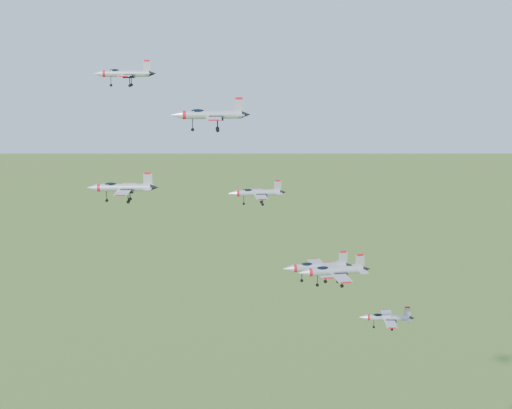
{
  "coord_description": "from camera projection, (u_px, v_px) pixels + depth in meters",
  "views": [
    {
      "loc": [
        14.1,
        -121.31,
        158.5
      ],
      "look_at": [
        8.43,
        0.28,
        129.94
      ],
      "focal_mm": 50.0,
      "sensor_mm": 36.0,
      "label": 1
    }
  ],
  "objects": [
    {
      "name": "jet_left_high",
      "position": [
        210.0,
        115.0,
        123.32
      ],
      "size": [
        13.97,
        11.62,
        3.73
      ],
      "rotation": [
        0.0,
        0.0,
        0.11
      ],
      "color": "#A5A9B2"
    },
    {
      "name": "jet_lead",
      "position": [
        124.0,
        73.0,
        130.35
      ],
      "size": [
        11.56,
        9.56,
        3.09
      ],
      "rotation": [
        0.0,
        0.0,
        0.07
      ],
      "color": "#A5A9B2"
    },
    {
      "name": "jet_trail",
      "position": [
        317.0,
        267.0,
        129.25
      ],
      "size": [
        13.15,
        11.08,
        3.54
      ],
      "rotation": [
        0.0,
        0.0,
        0.21
      ],
      "color": "#A5A9B2"
    },
    {
      "name": "jet_right_high",
      "position": [
        122.0,
        187.0,
        103.37
      ],
      "size": [
        10.48,
        8.67,
        2.8
      ],
      "rotation": [
        0.0,
        0.0,
        0.07
      ],
      "color": "#A5A9B2"
    },
    {
      "name": "jet_left_low",
      "position": [
        256.0,
        193.0,
        133.84
      ],
      "size": [
        11.1,
        9.29,
        2.97
      ],
      "rotation": [
        0.0,
        0.0,
        0.17
      ],
      "color": "#A5A9B2"
    },
    {
      "name": "jet_right_low",
      "position": [
        333.0,
        271.0,
        116.25
      ],
      "size": [
        12.29,
        10.38,
        3.31
      ],
      "rotation": [
        0.0,
        0.0,
        0.23
      ],
      "color": "#A5A9B2"
    },
    {
      "name": "jet_extra",
      "position": [
        386.0,
        317.0,
        138.59
      ],
      "size": [
        10.91,
        8.95,
        2.93
      ],
      "rotation": [
        0.0,
        0.0,
        0.01
      ],
      "color": "#A5A9B2"
    }
  ]
}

